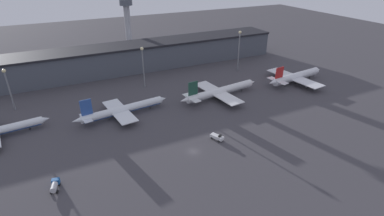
{
  "coord_description": "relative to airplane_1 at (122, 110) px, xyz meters",
  "views": [
    {
      "loc": [
        -41.98,
        -85.65,
        67.06
      ],
      "look_at": [
        10.59,
        22.93,
        6.0
      ],
      "focal_mm": 28.0,
      "sensor_mm": 36.0,
      "label": 1
    }
  ],
  "objects": [
    {
      "name": "ground",
      "position": [
        17.18,
        -40.52,
        -3.18
      ],
      "size": [
        600.0,
        600.0,
        0.0
      ],
      "primitive_type": "plane",
      "color": "#423F44"
    },
    {
      "name": "terminal_building",
      "position": [
        17.18,
        61.43,
        5.38
      ],
      "size": [
        214.53,
        22.84,
        17.0
      ],
      "color": "#4C515B",
      "rests_on": "ground"
    },
    {
      "name": "airplane_1",
      "position": [
        0.0,
        0.0,
        0.0
      ],
      "size": [
        46.14,
        27.74,
        12.38
      ],
      "rotation": [
        0.0,
        0.0,
        0.12
      ],
      "color": "white",
      "rests_on": "ground"
    },
    {
      "name": "airplane_2",
      "position": [
        51.83,
        -1.83,
        0.22
      ],
      "size": [
        49.5,
        34.25,
        12.58
      ],
      "rotation": [
        0.0,
        0.0,
        0.12
      ],
      "color": "white",
      "rests_on": "ground"
    },
    {
      "name": "airplane_3",
      "position": [
        102.98,
        -3.31,
        0.52
      ],
      "size": [
        44.85,
        36.68,
        12.28
      ],
      "rotation": [
        0.0,
        0.0,
        0.12
      ],
      "color": "silver",
      "rests_on": "ground"
    },
    {
      "name": "service_vehicle_0",
      "position": [
        -32.1,
        -40.01,
        -1.63
      ],
      "size": [
        3.51,
        5.82,
        2.63
      ],
      "rotation": [
        0.0,
        0.0,
        1.33
      ],
      "color": "#195199",
      "rests_on": "ground"
    },
    {
      "name": "service_vehicle_1",
      "position": [
        29.62,
        -37.33,
        -1.87
      ],
      "size": [
        4.31,
        6.06,
        2.76
      ],
      "rotation": [
        0.0,
        0.0,
        -1.15
      ],
      "color": "white",
      "rests_on": "ground"
    },
    {
      "name": "lamp_post_0",
      "position": [
        -46.04,
        29.41,
        10.5
      ],
      "size": [
        1.8,
        1.8,
        21.01
      ],
      "color": "slate",
      "rests_on": "ground"
    },
    {
      "name": "lamp_post_1",
      "position": [
        20.22,
        29.41,
        11.78
      ],
      "size": [
        1.8,
        1.8,
        23.3
      ],
      "color": "slate",
      "rests_on": "ground"
    },
    {
      "name": "lamp_post_2",
      "position": [
        83.84,
        29.41,
        13.31
      ],
      "size": [
        1.8,
        1.8,
        26.06
      ],
      "color": "slate",
      "rests_on": "ground"
    },
    {
      "name": "control_tower",
      "position": [
        29.69,
        93.69,
        21.95
      ],
      "size": [
        9.0,
        9.0,
        43.27
      ],
      "color": "#99999E",
      "rests_on": "ground"
    }
  ]
}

